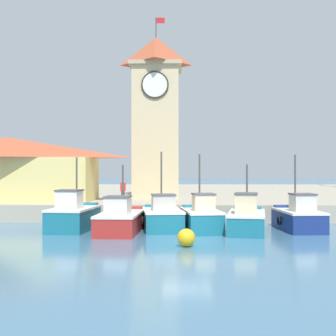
{
  "coord_description": "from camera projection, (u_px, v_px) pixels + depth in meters",
  "views": [
    {
      "loc": [
        -0.52,
        -23.03,
        3.44
      ],
      "look_at": [
        -1.07,
        8.61,
        3.5
      ],
      "focal_mm": 50.0,
      "sensor_mm": 36.0,
      "label": 1
    }
  ],
  "objects": [
    {
      "name": "fishing_boat_far_left",
      "position": [
        73.0,
        216.0,
        26.21
      ],
      "size": [
        2.47,
        4.46,
        4.11
      ],
      "color": "#196B7F",
      "rests_on": "ground"
    },
    {
      "name": "mooring_buoy",
      "position": [
        186.0,
        238.0,
        20.63
      ],
      "size": [
        0.8,
        0.8,
        0.8
      ],
      "primitive_type": "sphere",
      "color": "gold",
      "rests_on": "ground"
    },
    {
      "name": "fishing_boat_mid_right",
      "position": [
        298.0,
        217.0,
        26.21
      ],
      "size": [
        2.24,
        4.41,
        4.25
      ],
      "color": "navy",
      "rests_on": "ground"
    },
    {
      "name": "dock_worker_near_tower",
      "position": [
        123.0,
        191.0,
        30.6
      ],
      "size": [
        0.34,
        0.22,
        1.62
      ],
      "color": "#33333D",
      "rests_on": "quay_wharf"
    },
    {
      "name": "fishing_boat_mid_left",
      "position": [
        201.0,
        218.0,
        25.85
      ],
      "size": [
        2.35,
        4.37,
        4.27
      ],
      "color": "#196B7F",
      "rests_on": "ground"
    },
    {
      "name": "clock_tower",
      "position": [
        156.0,
        114.0,
        37.39
      ],
      "size": [
        4.1,
        4.1,
        14.46
      ],
      "color": "beige",
      "rests_on": "quay_wharf"
    },
    {
      "name": "ground_plane",
      "position": [
        187.0,
        239.0,
        23.01
      ],
      "size": [
        300.0,
        300.0,
        0.0
      ],
      "primitive_type": "plane",
      "color": "teal"
    },
    {
      "name": "warehouse_left",
      "position": [
        6.0,
        168.0,
        33.78
      ],
      "size": [
        13.02,
        5.74,
        4.6
      ],
      "color": "#E5D17A",
      "rests_on": "quay_wharf"
    },
    {
      "name": "fishing_boat_left_inner",
      "position": [
        162.0,
        217.0,
        26.28
      ],
      "size": [
        2.59,
        4.36,
        4.42
      ],
      "color": "#196B7F",
      "rests_on": "ground"
    },
    {
      "name": "quay_wharf",
      "position": [
        181.0,
        196.0,
        49.61
      ],
      "size": [
        120.0,
        40.0,
        1.13
      ],
      "primitive_type": "cube",
      "color": "#A89E89",
      "rests_on": "ground"
    },
    {
      "name": "fishing_boat_center",
      "position": [
        247.0,
        219.0,
        25.36
      ],
      "size": [
        2.76,
        5.1,
        3.69
      ],
      "color": "#196B7F",
      "rests_on": "ground"
    },
    {
      "name": "fishing_boat_left_outer",
      "position": [
        121.0,
        220.0,
        25.24
      ],
      "size": [
        2.37,
        5.26,
        3.66
      ],
      "color": "#AD2823",
      "rests_on": "ground"
    }
  ]
}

